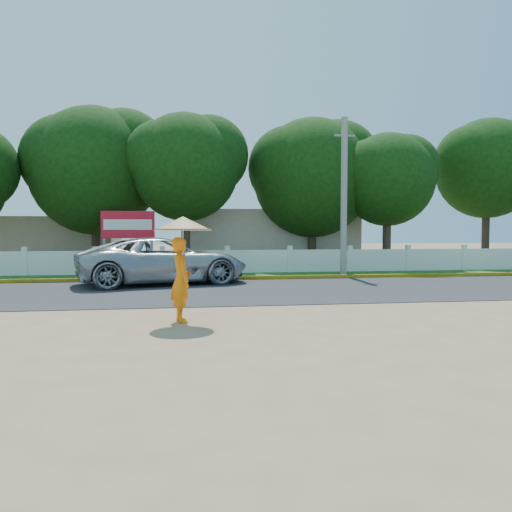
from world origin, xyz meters
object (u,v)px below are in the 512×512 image
Objects in this scene: vehicle at (163,261)px; monk_with_parasol at (182,253)px; utility_pole at (344,197)px; billboard at (128,228)px.

vehicle is 2.70× the size of monk_with_parasol.
vehicle is at bearing -164.37° from utility_pole.
monk_with_parasol is at bearing -125.03° from utility_pole.
vehicle is 5.79m from billboard.
monk_with_parasol is (-7.09, -10.11, -1.96)m from utility_pole.
utility_pole is 8.50m from vehicle.
monk_with_parasol reaches higher than vehicle.
billboard reaches higher than monk_with_parasol.
vehicle is 2.15× the size of billboard.
vehicle is at bearing -71.01° from billboard.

